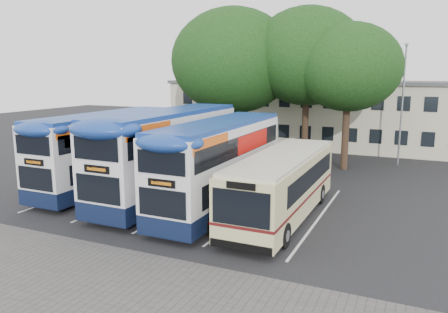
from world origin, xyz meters
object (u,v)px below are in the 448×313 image
tree_mid (307,56)px  bus_dd_mid (169,150)px  lamp_post (403,98)px  bus_dd_left (108,147)px  tree_left (233,61)px  bus_dd_right (220,161)px  tree_right (349,67)px  bus_single (283,182)px

tree_mid → bus_dd_mid: size_ratio=1.01×
lamp_post → bus_dd_left: 21.59m
bus_dd_left → tree_left: bearing=75.8°
bus_dd_right → tree_mid: bearing=86.3°
tree_left → bus_dd_left: size_ratio=1.10×
tree_left → tree_mid: (5.78, 0.86, 0.30)m
bus_dd_right → bus_dd_mid: bearing=169.2°
tree_right → lamp_post: bearing=41.6°
tree_mid → bus_dd_left: size_ratio=1.08×
tree_mid → bus_dd_mid: bearing=-108.2°
lamp_post → tree_left: bearing=-168.3°
bus_dd_right → tree_right: bearing=71.2°
tree_left → bus_dd_right: (4.88, -12.94, -5.36)m
tree_right → tree_mid: bearing=157.4°
tree_right → bus_single: tree_right is taller
tree_left → tree_mid: 5.85m
bus_dd_left → bus_dd_right: bus_dd_left is taller
lamp_post → tree_mid: tree_mid is taller
tree_mid → tree_right: (3.33, -1.39, -0.84)m
lamp_post → bus_dd_left: size_ratio=0.82×
lamp_post → bus_single: lamp_post is taller
lamp_post → bus_single: 16.48m
bus_dd_right → bus_single: bearing=0.4°
bus_dd_left → lamp_post: bearing=43.0°
tree_left → tree_right: bearing=-3.3°
tree_left → bus_single: size_ratio=1.14×
tree_mid → tree_right: size_ratio=1.14×
tree_mid → tree_right: tree_mid is taller
tree_left → bus_dd_mid: 13.40m
tree_mid → bus_dd_right: (-0.90, -13.80, -5.66)m
bus_dd_mid → tree_right: bearing=56.9°
tree_mid → bus_dd_right: tree_mid is taller
tree_right → bus_dd_left: (-12.15, -11.49, -4.81)m
lamp_post → bus_dd_left: lamp_post is taller
tree_mid → bus_dd_mid: tree_mid is taller
bus_dd_left → tree_right: bearing=43.4°
tree_mid → bus_dd_mid: (-4.33, -13.15, -5.46)m
lamp_post → tree_right: (-3.53, -3.14, 2.25)m
lamp_post → bus_dd_right: lamp_post is taller
bus_dd_left → bus_dd_right: (7.91, -0.93, -0.01)m
bus_single → tree_mid: bearing=100.0°
tree_right → bus_dd_right: tree_right is taller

